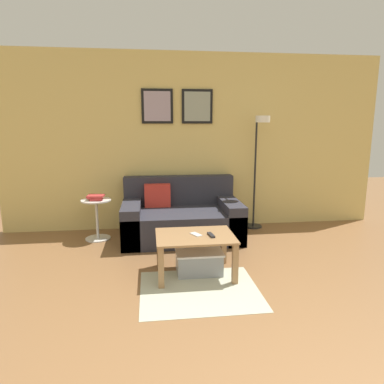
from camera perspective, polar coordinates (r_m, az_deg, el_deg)
The scene contains 10 objects.
wall_back at distance 5.11m, azimuth 0.46°, elevation 8.34°, with size 5.60×0.09×2.55m.
area_rug at distance 3.36m, azimuth 1.28°, elevation -16.02°, with size 1.11×0.93×0.01m, color #B2B79E.
couch at distance 4.74m, azimuth -1.89°, elevation -4.32°, with size 1.58×0.99×0.80m.
coffee_table at distance 3.55m, azimuth 0.51°, elevation -8.49°, with size 0.80×0.59×0.43m.
storage_bin at distance 3.68m, azimuth 1.14°, elevation -11.45°, with size 0.49×0.36×0.24m.
floor_lamp at distance 4.99m, azimuth 11.06°, elevation 5.96°, with size 0.26×0.49×1.65m.
side_table at distance 4.80m, azimuth -15.58°, elevation -3.77°, with size 0.40×0.40×0.55m.
book_stack at distance 4.73m, azimuth -15.74°, elevation -0.86°, with size 0.23×0.20×0.07m.
remote_control at distance 3.50m, azimuth 3.19°, elevation -7.16°, with size 0.04×0.15×0.02m, color #232328.
cell_phone at distance 3.53m, azimuth 0.68°, elevation -7.07°, with size 0.07×0.14×0.01m, color silver.
Camera 1 is at (-0.68, -1.26, 1.54)m, focal length 32.00 mm.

